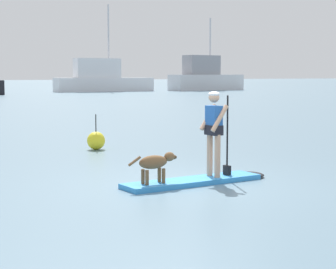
# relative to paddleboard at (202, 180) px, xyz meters

# --- Properties ---
(ground_plane) EXTENTS (400.00, 400.00, 0.00)m
(ground_plane) POSITION_rel_paddleboard_xyz_m (-0.23, -0.01, -0.05)
(ground_plane) COLOR slate
(paddleboard) EXTENTS (3.30, 0.86, 0.10)m
(paddleboard) POSITION_rel_paddleboard_xyz_m (0.00, 0.00, 0.00)
(paddleboard) COLOR #338CD8
(paddleboard) RESTS_ON ground_plane
(person_paddler) EXTENTS (0.62, 0.49, 1.73)m
(person_paddler) POSITION_rel_paddleboard_xyz_m (0.31, 0.02, 1.06)
(person_paddler) COLOR tan
(person_paddler) RESTS_ON paddleboard
(dog) EXTENTS (1.08, 0.26, 0.58)m
(dog) POSITION_rel_paddleboard_xyz_m (-1.09, -0.07, 0.44)
(dog) COLOR brown
(dog) RESTS_ON paddleboard
(moored_boat_far_port) EXTENTS (12.37, 3.08, 10.61)m
(moored_boat_far_port) POSITION_rel_paddleboard_xyz_m (22.72, 58.61, 1.47)
(moored_boat_far_port) COLOR white
(moored_boat_far_port) RESTS_ON ground_plane
(moored_boat_port) EXTENTS (10.81, 3.91, 9.45)m
(moored_boat_port) POSITION_rel_paddleboard_xyz_m (36.57, 56.78, 1.66)
(moored_boat_port) COLOR silver
(moored_boat_port) RESTS_ON ground_plane
(marker_buoy) EXTENTS (0.52, 0.52, 1.02)m
(marker_buoy) POSITION_rel_paddleboard_xyz_m (0.18, 5.97, 0.21)
(marker_buoy) COLOR yellow
(marker_buoy) RESTS_ON ground_plane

